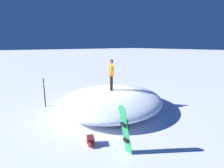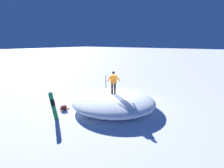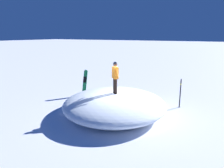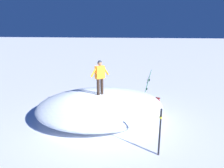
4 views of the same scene
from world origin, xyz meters
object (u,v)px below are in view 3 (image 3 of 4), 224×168
(snowboard_primary_upright, at_px, (85,82))
(backpack_near, at_px, (104,93))
(trail_marker_pole, at_px, (180,93))
(snowboarder_standing, at_px, (115,75))

(snowboard_primary_upright, bearing_deg, backpack_near, 26.90)
(snowboard_primary_upright, distance_m, trail_marker_pole, 6.12)
(snowboard_primary_upright, height_order, backpack_near, snowboard_primary_upright)
(snowboarder_standing, bearing_deg, backpack_near, 131.09)
(snowboard_primary_upright, distance_m, backpack_near, 1.46)
(snowboarder_standing, distance_m, trail_marker_pole, 3.95)
(snowboarder_standing, xyz_separation_m, backpack_near, (-2.32, 2.66, -1.87))
(snowboard_primary_upright, relative_size, trail_marker_pole, 1.06)
(snowboarder_standing, bearing_deg, snowboard_primary_upright, 148.85)
(snowboarder_standing, relative_size, backpack_near, 2.33)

